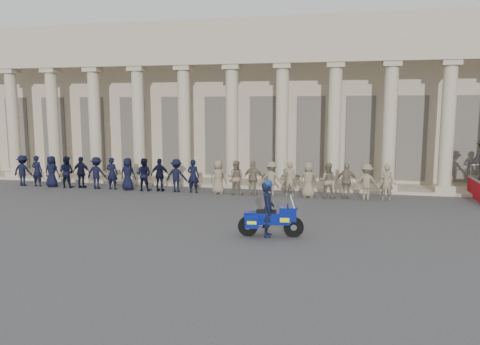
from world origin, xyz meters
The scene contains 5 objects.
ground centered at (0.00, 0.00, 0.00)m, with size 90.00×90.00×0.00m, color #3E3E41.
building centered at (0.00, 14.74, 4.52)m, with size 40.00×12.50×9.00m.
officer_rank centered at (-3.10, 5.91, 0.82)m, with size 19.35×0.62×1.63m.
motorcycle centered at (2.19, -1.08, 0.59)m, with size 2.11×0.93×1.36m.
rider centered at (2.07, -1.10, 0.92)m, with size 0.50×0.69×1.86m.
Camera 1 is at (4.40, -15.59, 4.09)m, focal length 35.00 mm.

